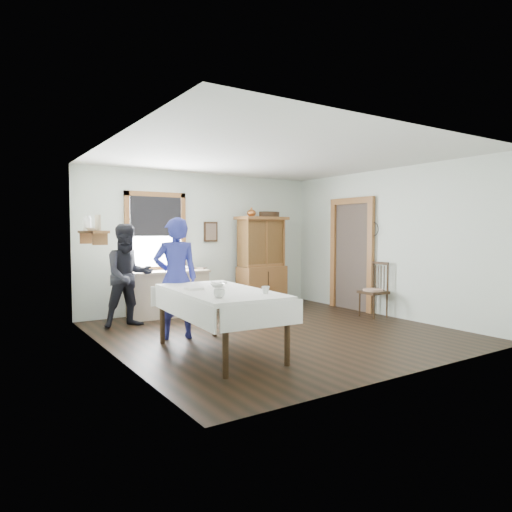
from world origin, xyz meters
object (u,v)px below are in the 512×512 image
work_counter (168,293)px  woman_blue (176,283)px  china_hutch (262,262)px  pail (249,304)px  wicker_basket (267,303)px  spindle_chair (373,289)px  figure_dark (128,279)px  dining_table (219,322)px

work_counter → woman_blue: 1.82m
work_counter → china_hutch: china_hutch is taller
pail → wicker_basket: bearing=1.3°
china_hutch → spindle_chair: size_ratio=1.85×
work_counter → pail: bearing=-7.9°
china_hutch → pail: bearing=-152.7°
spindle_chair → figure_dark: bearing=161.1°
pail → wicker_basket: (0.45, 0.01, -0.03)m
woman_blue → figure_dark: 1.23m
work_counter → figure_dark: figure_dark is taller
woman_blue → wicker_basket: bearing=-138.6°
wicker_basket → figure_dark: size_ratio=0.22×
spindle_chair → wicker_basket: spindle_chair is taller
woman_blue → figure_dark: size_ratio=1.05×
pail → wicker_basket: pail is taller
spindle_chair → woman_blue: size_ratio=0.62×
wicker_basket → spindle_chair: bearing=-58.7°
china_hutch → dining_table: bearing=-136.7°
dining_table → wicker_basket: dining_table is taller
spindle_chair → figure_dark: (-3.99, 1.60, 0.28)m
work_counter → woman_blue: (-0.57, -1.68, 0.39)m
figure_dark → spindle_chair: bearing=-22.3°
dining_table → pail: (2.01, 2.45, -0.28)m
dining_table → pail: dining_table is taller
china_hutch → pail: 1.00m
pail → figure_dark: bearing=-175.6°
china_hutch → figure_dark: (-2.97, -0.51, -0.15)m
dining_table → figure_dark: bearing=101.2°
work_counter → figure_dark: bearing=-147.3°
work_counter → wicker_basket: (2.01, -0.30, -0.32)m
work_counter → spindle_chair: 3.75m
pail → work_counter: bearing=168.8°
dining_table → spindle_chair: spindle_chair is taller
work_counter → china_hutch: 2.14m
dining_table → woman_blue: (-0.12, 1.08, 0.40)m
pail → woman_blue: 2.63m
spindle_chair → china_hutch: bearing=118.8°
china_hutch → dining_table: china_hutch is taller
dining_table → figure_dark: figure_dark is taller
wicker_basket → woman_blue: size_ratio=0.21×
spindle_chair → pail: size_ratio=3.79×
dining_table → spindle_chair: bearing=10.5°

